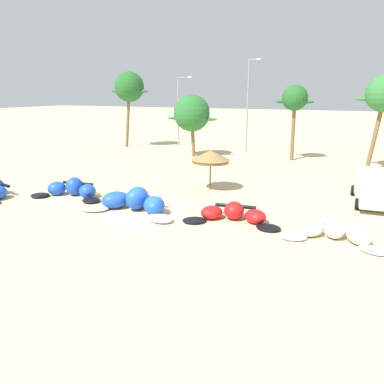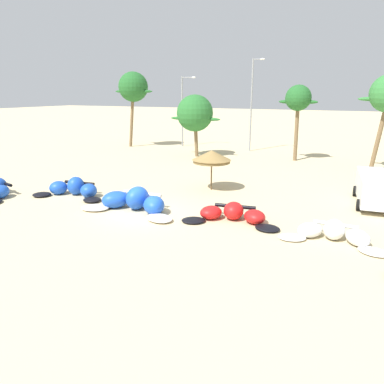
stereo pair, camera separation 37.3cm
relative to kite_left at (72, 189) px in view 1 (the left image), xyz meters
The scene contains 12 objects.
ground_plane 6.35m from the kite_left, ahead, with size 260.00×260.00×0.00m, color beige.
kite_left is the anchor object (origin of this frame).
kite_left_of_center 5.48m from the kite_left, ahead, with size 6.24×2.90×1.34m.
kite_center 11.10m from the kite_left, ahead, with size 5.34×2.83×0.95m.
kite_right_of_center 16.19m from the kite_left, ahead, with size 4.95×2.33×0.93m.
beach_umbrella_near_van 9.49m from the kite_left, 35.43° to the left, with size 2.68×2.68×2.78m.
parked_van 19.09m from the kite_left, 20.22° to the left, with size 2.65×5.45×1.84m.
palm_leftmost 23.32m from the kite_left, 113.91° to the left, with size 5.31×3.54×9.00m.
palm_left 17.91m from the kite_left, 88.08° to the left, with size 5.69×3.79×6.41m.
palm_left_of_gap 22.88m from the kite_left, 61.50° to the left, with size 3.71×2.48×7.32m.
lamppost_west 24.21m from the kite_left, 99.34° to the left, with size 1.94×0.24×8.46m.
lamppost_west_center 24.52m from the kite_left, 78.32° to the left, with size 1.40×0.24×10.21m.
Camera 1 is at (10.57, -16.60, 6.62)m, focal length 34.15 mm.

